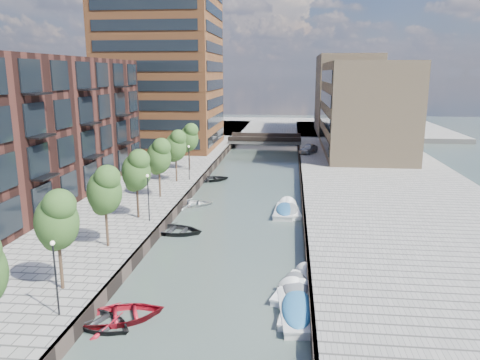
% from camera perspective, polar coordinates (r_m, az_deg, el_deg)
% --- Properties ---
extents(water, '(300.00, 300.00, 0.00)m').
position_cam_1_polar(water, '(55.11, 1.17, -1.16)').
color(water, '#38473F').
rests_on(water, ground).
extents(quay_right, '(20.00, 140.00, 1.00)m').
position_cam_1_polar(quay_right, '(55.93, 17.73, -1.05)').
color(quay_right, gray).
rests_on(quay_right, ground).
extents(quay_wall_left, '(0.25, 140.00, 1.00)m').
position_cam_1_polar(quay_wall_left, '(55.84, -5.07, -0.49)').
color(quay_wall_left, '#332823').
rests_on(quay_wall_left, ground).
extents(quay_wall_right, '(0.25, 140.00, 1.00)m').
position_cam_1_polar(quay_wall_right, '(54.80, 7.54, -0.82)').
color(quay_wall_right, '#332823').
rests_on(quay_wall_right, ground).
extents(far_closure, '(80.00, 40.00, 1.00)m').
position_cam_1_polar(far_closure, '(114.07, 3.89, 6.42)').
color(far_closure, gray).
rests_on(far_closure, ground).
extents(apartment_block, '(8.00, 38.00, 14.00)m').
position_cam_1_polar(apartment_block, '(50.10, -23.46, 5.66)').
color(apartment_block, black).
rests_on(apartment_block, quay_left).
extents(tower, '(18.00, 18.00, 30.00)m').
position_cam_1_polar(tower, '(81.23, -9.54, 14.59)').
color(tower, brown).
rests_on(tower, quay_left).
extents(tan_block_near, '(12.00, 25.00, 14.00)m').
position_cam_1_polar(tan_block_near, '(76.26, 14.93, 8.44)').
color(tan_block_near, tan).
rests_on(tan_block_near, quay_right).
extents(tan_block_far, '(12.00, 20.00, 16.00)m').
position_cam_1_polar(tan_block_far, '(101.95, 12.83, 10.15)').
color(tan_block_far, tan).
rests_on(tan_block_far, quay_right).
extents(bridge, '(13.00, 6.00, 1.30)m').
position_cam_1_polar(bridge, '(86.21, 3.09, 4.91)').
color(bridge, gray).
rests_on(bridge, ground).
extents(tree_1, '(2.50, 2.50, 5.95)m').
position_cam_1_polar(tree_1, '(28.78, -21.46, -4.39)').
color(tree_1, '#382619').
rests_on(tree_1, quay_left).
extents(tree_2, '(2.50, 2.50, 5.95)m').
position_cam_1_polar(tree_2, '(34.88, -16.21, -1.06)').
color(tree_2, '#382619').
rests_on(tree_2, quay_left).
extents(tree_3, '(2.50, 2.50, 5.95)m').
position_cam_1_polar(tree_3, '(41.27, -12.55, 1.27)').
color(tree_3, '#382619').
rests_on(tree_3, quay_left).
extents(tree_4, '(2.50, 2.50, 5.95)m').
position_cam_1_polar(tree_4, '(47.82, -9.89, 2.97)').
color(tree_4, '#382619').
rests_on(tree_4, quay_left).
extents(tree_5, '(2.50, 2.50, 5.95)m').
position_cam_1_polar(tree_5, '(54.49, -7.86, 4.25)').
color(tree_5, '#382619').
rests_on(tree_5, quay_left).
extents(tree_6, '(2.50, 2.50, 5.95)m').
position_cam_1_polar(tree_6, '(61.23, -6.28, 5.25)').
color(tree_6, '#382619').
rests_on(tree_6, quay_left).
extents(lamp_0, '(0.24, 0.24, 4.12)m').
position_cam_1_polar(lamp_0, '(26.30, -21.61, -10.19)').
color(lamp_0, black).
rests_on(lamp_0, quay_left).
extents(lamp_1, '(0.24, 0.24, 4.12)m').
position_cam_1_polar(lamp_1, '(40.34, -11.13, -1.54)').
color(lamp_1, black).
rests_on(lamp_1, quay_left).
extents(lamp_2, '(0.24, 0.24, 4.12)m').
position_cam_1_polar(lamp_2, '(55.45, -6.25, 2.57)').
color(lamp_2, black).
rests_on(lamp_2, quay_left).
extents(sloop_0, '(5.21, 4.59, 0.90)m').
position_cam_1_polar(sloop_0, '(27.73, -16.74, -16.65)').
color(sloop_0, black).
rests_on(sloop_0, ground).
extents(sloop_1, '(5.48, 4.23, 1.05)m').
position_cam_1_polar(sloop_1, '(40.75, -8.03, -6.44)').
color(sloop_1, black).
rests_on(sloop_1, ground).
extents(sloop_2, '(5.90, 5.19, 1.01)m').
position_cam_1_polar(sloop_2, '(28.01, -14.29, -16.17)').
color(sloop_2, '#A41120').
rests_on(sloop_2, ground).
extents(sloop_3, '(5.25, 4.48, 0.92)m').
position_cam_1_polar(sloop_3, '(48.60, -5.86, -3.17)').
color(sloop_3, white).
rests_on(sloop_3, ground).
extents(sloop_4, '(5.84, 5.02, 1.02)m').
position_cam_1_polar(sloop_4, '(59.61, -3.66, -0.10)').
color(sloop_4, black).
rests_on(sloop_4, ground).
extents(motorboat_0, '(2.47, 5.78, 1.87)m').
position_cam_1_polar(motorboat_0, '(28.12, 6.86, -15.18)').
color(motorboat_0, silver).
rests_on(motorboat_0, ground).
extents(motorboat_1, '(3.17, 5.44, 1.72)m').
position_cam_1_polar(motorboat_1, '(30.67, 7.05, -12.72)').
color(motorboat_1, white).
rests_on(motorboat_1, ground).
extents(motorboat_2, '(2.23, 5.15, 1.67)m').
position_cam_1_polar(motorboat_2, '(28.63, 7.14, -14.94)').
color(motorboat_2, silver).
rests_on(motorboat_2, ground).
extents(motorboat_3, '(2.26, 5.60, 1.83)m').
position_cam_1_polar(motorboat_3, '(46.34, 5.54, -3.68)').
color(motorboat_3, '#B9B9B7').
rests_on(motorboat_3, ground).
extents(motorboat_4, '(2.33, 5.22, 1.68)m').
position_cam_1_polar(motorboat_4, '(46.49, 6.01, -3.66)').
color(motorboat_4, white).
rests_on(motorboat_4, ground).
extents(car, '(3.43, 4.69, 1.48)m').
position_cam_1_polar(car, '(74.74, 8.35, 3.82)').
color(car, '#A7A9AC').
rests_on(car, quay_right).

